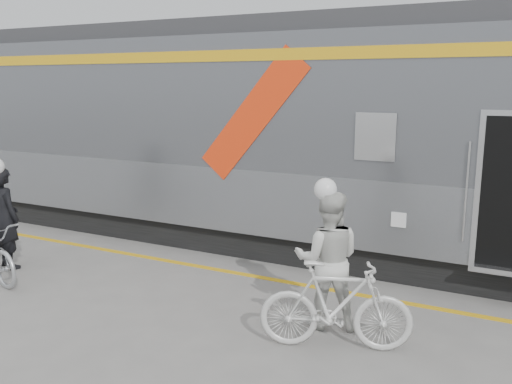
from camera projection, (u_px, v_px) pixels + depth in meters
The scene contains 8 objects.
ground at pixel (158, 326), 6.85m from camera, with size 90.00×90.00×0.00m, color slate.
train at pixel (386, 140), 9.32m from camera, with size 24.00×3.17×4.10m.
safety_strip at pixel (239, 273), 8.73m from camera, with size 24.00×0.12×0.01m, color gold.
man at pixel (6, 218), 8.88m from camera, with size 0.62×0.40×1.69m, color black.
woman at pixel (328, 259), 6.73m from camera, with size 0.84×0.66×1.74m, color silver.
bicycle_right at pixel (336, 306), 6.18m from camera, with size 0.50×1.75×1.05m, color silver.
helmet_man at pixel (0, 158), 8.68m from camera, with size 0.29×0.29×0.29m, color white.
helmet_woman at pixel (330, 180), 6.53m from camera, with size 0.28×0.28×0.28m, color white.
Camera 1 is at (3.97, -5.13, 3.04)m, focal length 38.00 mm.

